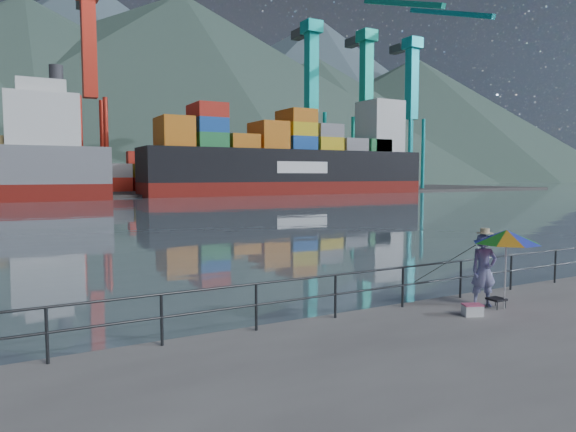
# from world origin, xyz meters

# --- Properties ---
(harbor_water) EXTENTS (500.00, 280.00, 0.00)m
(harbor_water) POSITION_xyz_m (0.00, 130.00, 0.00)
(harbor_water) COLOR slate
(harbor_water) RESTS_ON ground
(far_dock) EXTENTS (200.00, 40.00, 0.40)m
(far_dock) POSITION_xyz_m (10.00, 93.00, 0.00)
(far_dock) COLOR #514F4C
(far_dock) RESTS_ON ground
(guardrail) EXTENTS (22.00, 0.06, 1.03)m
(guardrail) POSITION_xyz_m (0.00, 1.70, 0.52)
(guardrail) COLOR #2D3033
(guardrail) RESTS_ON ground
(mountains) EXTENTS (600.00, 332.80, 80.00)m
(mountains) POSITION_xyz_m (38.82, 207.75, 35.55)
(mountains) COLOR #385147
(mountains) RESTS_ON ground
(port_cranes) EXTENTS (116.00, 28.00, 38.40)m
(port_cranes) POSITION_xyz_m (31.00, 84.00, 16.00)
(port_cranes) COLOR red
(port_cranes) RESTS_ON ground
(container_stacks) EXTENTS (58.00, 8.40, 7.80)m
(container_stacks) POSITION_xyz_m (32.29, 94.21, 3.03)
(container_stacks) COLOR red
(container_stacks) RESTS_ON ground
(fisherman) EXTENTS (0.77, 0.64, 1.81)m
(fisherman) POSITION_xyz_m (2.83, 0.82, 0.91)
(fisherman) COLOR navy
(fisherman) RESTS_ON ground
(beach_umbrella) EXTENTS (2.09, 2.09, 1.95)m
(beach_umbrella) POSITION_xyz_m (3.10, 0.39, 1.78)
(beach_umbrella) COLOR white
(beach_umbrella) RESTS_ON ground
(folding_stool) EXTENTS (0.38, 0.38, 0.25)m
(folding_stool) POSITION_xyz_m (2.98, 0.53, 0.13)
(folding_stool) COLOR black
(folding_stool) RESTS_ON ground
(cooler_bag) EXTENTS (0.50, 0.43, 0.25)m
(cooler_bag) POSITION_xyz_m (1.91, 0.32, 0.12)
(cooler_bag) COLOR white
(cooler_bag) RESTS_ON ground
(fishing_rod) EXTENTS (0.55, 1.67, 1.23)m
(fishing_rod) POSITION_xyz_m (2.59, 1.93, 0.00)
(fishing_rod) COLOR black
(fishing_rod) RESTS_ON ground
(container_ship) EXTENTS (53.08, 8.85, 18.10)m
(container_ship) POSITION_xyz_m (38.87, 73.38, 5.90)
(container_ship) COLOR maroon
(container_ship) RESTS_ON ground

